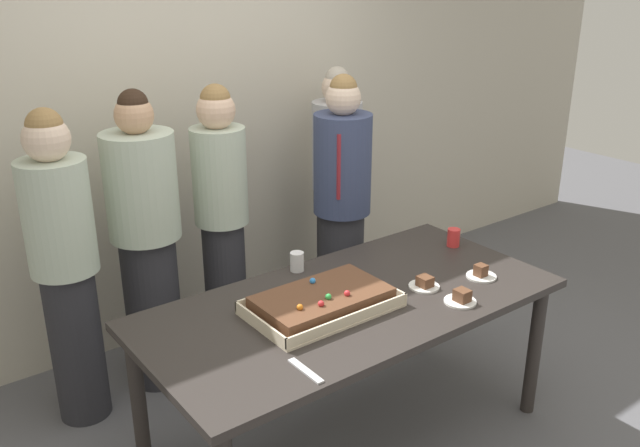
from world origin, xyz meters
TOP-DOWN VIEW (x-y plane):
  - ground_plane at (0.00, 0.00)m, footprint 12.00×12.00m
  - interior_back_panel at (0.00, 1.60)m, footprint 8.00×0.12m
  - party_table at (0.00, 0.00)m, footprint 1.99×0.97m
  - sheet_cake at (-0.17, 0.00)m, footprint 0.67×0.41m
  - plated_slice_near_left at (0.36, -0.12)m, footprint 0.15×0.15m
  - plated_slice_near_right at (0.39, -0.33)m, footprint 0.15×0.15m
  - plated_slice_far_left at (0.67, -0.21)m, footprint 0.15×0.15m
  - drink_cup_nearest at (-0.02, 0.41)m, footprint 0.07×0.07m
  - drink_cup_middle at (0.86, 0.15)m, footprint 0.07×0.07m
  - cake_server_utensil at (-0.52, -0.36)m, footprint 0.03×0.20m
  - person_serving_front at (0.62, 0.85)m, footprint 0.35×0.35m
  - person_green_shirt_behind at (-0.54, 1.08)m, footprint 0.38×0.38m
  - person_striped_tie_right at (0.88, 1.23)m, footprint 0.33×0.33m
  - person_far_right_suit at (-0.99, 1.01)m, footprint 0.33×0.33m
  - person_left_edge_reaching at (-0.07, 1.08)m, footprint 0.31×0.31m

SIDE VIEW (x-z plane):
  - ground_plane at x=0.00m, z-range 0.00..0.00m
  - party_table at x=0.00m, z-range 0.31..1.10m
  - cake_server_utensil at x=-0.52m, z-range 0.79..0.80m
  - plated_slice_far_left at x=0.67m, z-range 0.77..0.84m
  - plated_slice_near_left at x=0.36m, z-range 0.78..0.84m
  - plated_slice_near_right at x=0.39m, z-range 0.78..0.84m
  - sheet_cake at x=-0.17m, z-range 0.77..0.89m
  - drink_cup_nearest at x=-0.02m, z-range 0.79..0.89m
  - drink_cup_middle at x=0.86m, z-range 0.79..0.89m
  - person_green_shirt_behind at x=-0.54m, z-range 0.02..1.70m
  - person_striped_tie_right at x=0.88m, z-range 0.03..1.68m
  - person_far_right_suit at x=-0.99m, z-range 0.04..1.69m
  - person_serving_front at x=0.62m, z-range 0.03..1.70m
  - person_left_edge_reaching at x=-0.07m, z-range 0.05..1.70m
  - interior_back_panel at x=0.00m, z-range 0.00..3.00m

